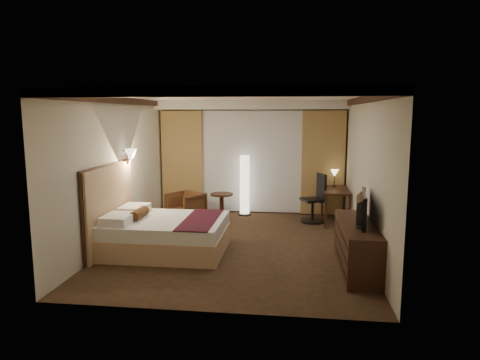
# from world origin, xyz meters

# --- Properties ---
(floor) EXTENTS (4.50, 5.50, 0.01)m
(floor) POSITION_xyz_m (0.00, 0.00, 0.00)
(floor) COLOR #312013
(floor) RESTS_ON ground
(ceiling) EXTENTS (4.50, 5.50, 0.01)m
(ceiling) POSITION_xyz_m (0.00, 0.00, 2.70)
(ceiling) COLOR white
(ceiling) RESTS_ON back_wall
(back_wall) EXTENTS (4.50, 0.02, 2.70)m
(back_wall) POSITION_xyz_m (0.00, 2.75, 1.35)
(back_wall) COLOR beige
(back_wall) RESTS_ON floor
(left_wall) EXTENTS (0.02, 5.50, 2.70)m
(left_wall) POSITION_xyz_m (-2.25, 0.00, 1.35)
(left_wall) COLOR beige
(left_wall) RESTS_ON floor
(right_wall) EXTENTS (0.02, 5.50, 2.70)m
(right_wall) POSITION_xyz_m (2.25, 0.00, 1.35)
(right_wall) COLOR beige
(right_wall) RESTS_ON floor
(crown_molding) EXTENTS (4.50, 5.50, 0.12)m
(crown_molding) POSITION_xyz_m (0.00, 0.00, 2.64)
(crown_molding) COLOR black
(crown_molding) RESTS_ON ceiling
(soffit) EXTENTS (4.50, 0.50, 0.20)m
(soffit) POSITION_xyz_m (0.00, 2.50, 2.60)
(soffit) COLOR white
(soffit) RESTS_ON ceiling
(curtain_sheer) EXTENTS (2.48, 0.04, 2.45)m
(curtain_sheer) POSITION_xyz_m (0.00, 2.67, 1.25)
(curtain_sheer) COLOR silver
(curtain_sheer) RESTS_ON back_wall
(curtain_left_drape) EXTENTS (1.00, 0.14, 2.45)m
(curtain_left_drape) POSITION_xyz_m (-1.70, 2.61, 1.25)
(curtain_left_drape) COLOR tan
(curtain_left_drape) RESTS_ON back_wall
(curtain_right_drape) EXTENTS (1.00, 0.14, 2.45)m
(curtain_right_drape) POSITION_xyz_m (1.70, 2.61, 1.25)
(curtain_right_drape) COLOR tan
(curtain_right_drape) RESTS_ON back_wall
(wall_sconce) EXTENTS (0.24, 0.24, 0.24)m
(wall_sconce) POSITION_xyz_m (-2.09, 0.26, 1.62)
(wall_sconce) COLOR white
(wall_sconce) RESTS_ON left_wall
(bed) EXTENTS (2.02, 1.58, 0.59)m
(bed) POSITION_xyz_m (-1.18, -0.53, 0.30)
(bed) COLOR white
(bed) RESTS_ON floor
(headboard) EXTENTS (0.12, 1.88, 1.50)m
(headboard) POSITION_xyz_m (-2.20, -0.53, 0.75)
(headboard) COLOR tan
(headboard) RESTS_ON floor
(armchair) EXTENTS (0.93, 0.92, 0.71)m
(armchair) POSITION_xyz_m (-1.40, 1.65, 0.36)
(armchair) COLOR #452D14
(armchair) RESTS_ON floor
(side_table) EXTENTS (0.52, 0.52, 0.58)m
(side_table) POSITION_xyz_m (-0.63, 2.01, 0.29)
(side_table) COLOR black
(side_table) RESTS_ON floor
(floor_lamp) EXTENTS (0.30, 0.30, 1.44)m
(floor_lamp) POSITION_xyz_m (-0.13, 2.38, 0.72)
(floor_lamp) COLOR white
(floor_lamp) RESTS_ON floor
(desk) EXTENTS (0.55, 1.13, 0.75)m
(desk) POSITION_xyz_m (1.95, 1.92, 0.38)
(desk) COLOR black
(desk) RESTS_ON floor
(desk_lamp) EXTENTS (0.18, 0.18, 0.34)m
(desk_lamp) POSITION_xyz_m (1.95, 2.34, 0.92)
(desk_lamp) COLOR #FFD899
(desk_lamp) RESTS_ON desk
(office_chair) EXTENTS (0.69, 0.69, 1.09)m
(office_chair) POSITION_xyz_m (1.45, 1.87, 0.55)
(office_chair) COLOR black
(office_chair) RESTS_ON floor
(dresser) EXTENTS (0.50, 1.87, 0.73)m
(dresser) POSITION_xyz_m (2.00, -1.00, 0.36)
(dresser) COLOR black
(dresser) RESTS_ON floor
(television) EXTENTS (0.75, 1.14, 0.14)m
(television) POSITION_xyz_m (1.97, -1.00, 1.04)
(television) COLOR black
(television) RESTS_ON dresser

